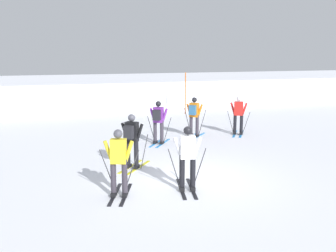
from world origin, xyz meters
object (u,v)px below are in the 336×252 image
at_px(skier_yellow, 119,161).
at_px(skier_black, 132,139).
at_px(skier_red, 238,114).
at_px(skier_orange, 194,115).
at_px(skier_purple, 158,120).
at_px(skier_white, 188,157).
at_px(trail_marker_pole, 185,93).

bearing_deg(skier_yellow, skier_black, 68.16).
relative_size(skier_red, skier_orange, 1.00).
bearing_deg(skier_red, skier_black, -148.59).
distance_m(skier_red, skier_purple, 3.92).
xyz_separation_m(skier_orange, skier_white, (-2.80, -6.08, -0.04)).
relative_size(skier_black, skier_white, 1.00).
bearing_deg(skier_yellow, trail_marker_pole, 61.16).
bearing_deg(skier_black, skier_white, -70.20).
relative_size(skier_black, skier_yellow, 1.00).
bearing_deg(skier_yellow, skier_red, 40.88).
height_order(skier_black, trail_marker_pole, trail_marker_pole).
relative_size(skier_orange, skier_yellow, 1.00).
relative_size(skier_orange, skier_white, 1.00).
height_order(skier_purple, trail_marker_pole, trail_marker_pole).
relative_size(skier_red, skier_yellow, 1.00).
bearing_deg(skier_purple, skier_white, -100.12).
xyz_separation_m(skier_black, skier_white, (0.86, -2.40, -0.04)).
distance_m(skier_orange, skier_purple, 2.01).
bearing_deg(skier_purple, skier_red, 8.30).
relative_size(skier_red, trail_marker_pole, 0.70).
distance_m(skier_yellow, skier_purple, 5.80).
xyz_separation_m(skier_red, skier_black, (-5.69, -3.48, 0.04)).
distance_m(skier_white, trail_marker_pole, 13.29).
height_order(skier_orange, skier_purple, same).
relative_size(skier_red, skier_black, 1.00).
bearing_deg(skier_red, skier_orange, 173.99).
distance_m(skier_black, skier_purple, 3.43).
relative_size(skier_orange, skier_purple, 1.00).
xyz_separation_m(skier_yellow, skier_purple, (2.70, 5.13, 0.04)).
xyz_separation_m(skier_purple, trail_marker_pole, (4.00, 7.03, 0.27)).
bearing_deg(skier_orange, skier_black, -134.83).
distance_m(skier_black, trail_marker_pole, 11.52).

